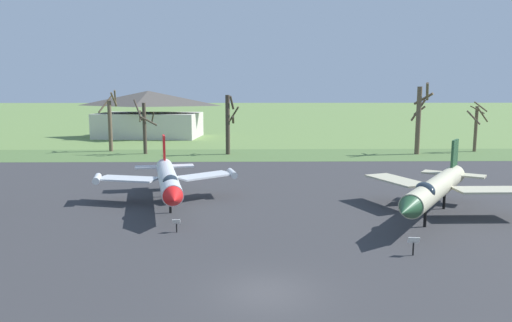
# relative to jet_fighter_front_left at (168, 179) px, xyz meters

# --- Properties ---
(ground_plane) EXTENTS (600.00, 600.00, 0.00)m
(ground_plane) POSITION_rel_jet_fighter_front_left_xyz_m (6.61, -15.65, -2.01)
(ground_plane) COLOR #607F42
(asphalt_apron) EXTENTS (88.88, 46.21, 0.05)m
(asphalt_apron) POSITION_rel_jet_fighter_front_left_xyz_m (6.61, -1.79, -1.98)
(asphalt_apron) COLOR #333335
(asphalt_apron) RESTS_ON ground
(grass_verge_strip) EXTENTS (148.88, 12.00, 0.06)m
(grass_verge_strip) POSITION_rel_jet_fighter_front_left_xyz_m (6.61, 27.32, -1.98)
(grass_verge_strip) COLOR #4E6B39
(grass_verge_strip) RESTS_ON ground
(jet_fighter_front_left) EXTENTS (11.07, 13.87, 4.72)m
(jet_fighter_front_left) POSITION_rel_jet_fighter_front_left_xyz_m (0.00, 0.00, 0.00)
(jet_fighter_front_left) COLOR silver
(jet_fighter_front_left) RESTS_ON ground
(info_placard_front_left) EXTENTS (0.48, 0.27, 0.88)m
(info_placard_front_left) POSITION_rel_jet_fighter_front_left_xyz_m (1.61, -7.00, -1.46)
(info_placard_front_left) COLOR black
(info_placard_front_left) RESTS_ON ground
(jet_fighter_rear_left) EXTENTS (11.23, 13.34, 4.78)m
(jet_fighter_rear_left) POSITION_rel_jet_fighter_front_left_xyz_m (18.23, -4.13, 0.08)
(jet_fighter_rear_left) COLOR #B7B293
(jet_fighter_rear_left) RESTS_ON ground
(info_placard_rear_left) EXTENTS (0.61, 0.30, 1.04)m
(info_placard_rear_left) POSITION_rel_jet_fighter_front_left_xyz_m (14.36, -11.29, -1.35)
(info_placard_rear_left) COLOR black
(info_placard_rear_left) RESTS_ON ground
(bare_tree_left_of_center) EXTENTS (2.78, 2.61, 8.50)m
(bare_tree_left_of_center) POSITION_rel_jet_fighter_front_left_xyz_m (-13.01, 31.66, 2.16)
(bare_tree_left_of_center) COLOR brown
(bare_tree_left_of_center) RESTS_ON ground
(bare_tree_center) EXTENTS (3.16, 3.27, 7.25)m
(bare_tree_center) POSITION_rel_jet_fighter_front_left_xyz_m (-7.68, 28.68, 1.78)
(bare_tree_center) COLOR #42382D
(bare_tree_center) RESTS_ON ground
(bare_tree_right_of_center) EXTENTS (1.85, 2.44, 7.84)m
(bare_tree_right_of_center) POSITION_rel_jet_fighter_front_left_xyz_m (3.42, 28.08, 2.18)
(bare_tree_right_of_center) COLOR #42382D
(bare_tree_right_of_center) RESTS_ON ground
(bare_tree_far_right) EXTENTS (2.67, 3.33, 9.45)m
(bare_tree_far_right) POSITION_rel_jet_fighter_front_left_xyz_m (28.51, 27.85, 3.04)
(bare_tree_far_right) COLOR brown
(bare_tree_far_right) RESTS_ON ground
(bare_tree_backdrop_extra) EXTENTS (2.82, 1.69, 6.97)m
(bare_tree_backdrop_extra) POSITION_rel_jet_fighter_front_left_xyz_m (37.25, 30.12, 1.69)
(bare_tree_backdrop_extra) COLOR brown
(bare_tree_backdrop_extra) RESTS_ON ground
(visitor_building) EXTENTS (19.73, 12.71, 8.34)m
(visitor_building) POSITION_rel_jet_fighter_front_left_xyz_m (-11.82, 52.09, 2.11)
(visitor_building) COLOR beige
(visitor_building) RESTS_ON ground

